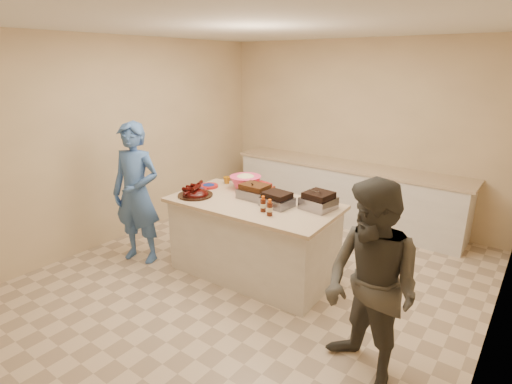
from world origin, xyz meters
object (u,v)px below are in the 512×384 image
Objects in this scene: guest_gray at (362,377)px; rib_platter at (195,196)px; island at (253,273)px; plastic_cup at (227,183)px; roasting_pan at (318,209)px; bbq_bottle_b at (270,216)px; bbq_bottle_a at (263,212)px; guest_blue at (143,258)px; mustard_bottle at (240,194)px; coleslaw_bowl at (246,188)px.

rib_platter is at bearing -167.25° from guest_gray.
island is 4.67× the size of rib_platter.
plastic_cup is (-0.03, 0.59, 0.00)m from rib_platter.
roasting_pan is 0.56m from bbq_bottle_b.
island reaches higher than guest_gray.
rib_platter is 1.42m from roasting_pan.
rib_platter is at bearing -176.53° from bbq_bottle_a.
bbq_bottle_b reaches higher than guest_blue.
guest_blue is at bearing -152.65° from roasting_pan.
bbq_bottle_a is 0.13m from bbq_bottle_b.
island is at bearing -23.70° from mustard_bottle.
roasting_pan is 0.59m from bbq_bottle_a.
island is 1.13m from rib_platter.
island reaches higher than guest_blue.
island is 10.95× the size of bbq_bottle_b.
island is at bearing -27.12° from plastic_cup.
mustard_bottle is at bearing -67.42° from coleslaw_bowl.
plastic_cup is (-1.08, 0.59, 0.00)m from bbq_bottle_b.
roasting_pan is at bearing -5.58° from coleslaw_bowl.
roasting_pan is 1.84× the size of bbq_bottle_a.
bbq_bottle_b is 0.11× the size of guest_gray.
mustard_bottle reaches higher than guest_blue.
guest_gray is at bearing -23.16° from bbq_bottle_a.
guest_blue is (-0.98, -0.88, -0.89)m from coleslaw_bowl.
mustard_bottle reaches higher than plastic_cup.
guest_blue is (-1.62, -0.36, -0.89)m from bbq_bottle_a.
bbq_bottle_a is 0.63m from mustard_bottle.
bbq_bottle_a is at bearing -37.22° from island.
rib_platter is 2.55m from guest_gray.
guest_gray is at bearing -23.12° from bbq_bottle_b.
plastic_cup reaches higher than guest_blue.
bbq_bottle_a is at bearing -39.19° from coleslaw_bowl.
bbq_bottle_b is 0.76m from mustard_bottle.
coleslaw_bowl is at bearing -179.12° from roasting_pan.
coleslaw_bowl is 2.27× the size of bbq_bottle_a.
rib_platter is 2.34× the size of bbq_bottle_b.
mustard_bottle is at bearing -179.04° from guest_gray.
roasting_pan is at bearing 19.58° from rib_platter.
guest_blue is 3.03m from guest_gray.
mustard_bottle is at bearing 44.58° from rib_platter.
guest_blue is at bearing -158.71° from guest_gray.
roasting_pan is at bearing 160.02° from guest_gray.
bbq_bottle_a is at bearing 156.40° from bbq_bottle_b.
island is 1.84m from guest_gray.
coleslaw_bowl reaches higher than guest_gray.
bbq_bottle_a is at bearing -29.26° from mustard_bottle.
island is 4.91× the size of coleslaw_bowl.
bbq_bottle_a is at bearing -177.25° from guest_gray.
island is 6.05× the size of roasting_pan.
island is 1.17× the size of guest_gray.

